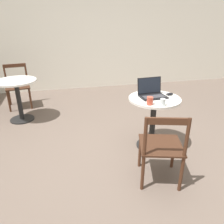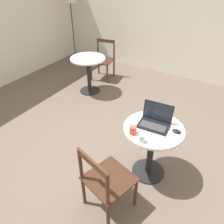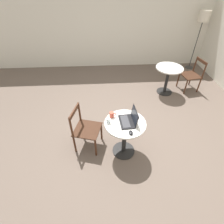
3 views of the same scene
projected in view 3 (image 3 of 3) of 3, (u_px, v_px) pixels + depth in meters
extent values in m
plane|color=#66564C|center=(114.00, 132.00, 3.69)|extent=(16.00, 16.00, 0.00)
cube|color=silver|center=(107.00, 23.00, 5.28)|extent=(9.40, 0.06, 2.70)
cylinder|color=black|center=(123.00, 150.00, 3.31)|extent=(0.41, 0.41, 0.02)
cylinder|color=black|center=(124.00, 138.00, 3.08)|extent=(0.08, 0.08, 0.68)
cylinder|color=silver|center=(125.00, 123.00, 2.85)|extent=(0.68, 0.68, 0.03)
cylinder|color=black|center=(164.00, 92.00, 4.85)|extent=(0.41, 0.41, 0.02)
cylinder|color=black|center=(167.00, 80.00, 4.62)|extent=(0.08, 0.08, 0.68)
cylinder|color=silver|center=(170.00, 68.00, 4.39)|extent=(0.68, 0.68, 0.03)
cylinder|color=#472819|center=(101.00, 132.00, 3.40)|extent=(0.04, 0.04, 0.42)
cylinder|color=#472819|center=(96.00, 148.00, 3.11)|extent=(0.04, 0.04, 0.42)
cylinder|color=#472819|center=(82.00, 129.00, 3.47)|extent=(0.04, 0.04, 0.42)
cylinder|color=#472819|center=(75.00, 144.00, 3.17)|extent=(0.04, 0.04, 0.42)
cube|color=#3C2215|center=(87.00, 129.00, 3.15)|extent=(0.55, 0.55, 0.02)
cylinder|color=#472819|center=(79.00, 112.00, 3.19)|extent=(0.04, 0.04, 0.41)
cylinder|color=#472819|center=(71.00, 127.00, 2.89)|extent=(0.04, 0.04, 0.41)
cube|color=#472819|center=(74.00, 112.00, 2.93)|extent=(0.14, 0.42, 0.07)
cylinder|color=#472819|center=(186.00, 87.00, 4.65)|extent=(0.04, 0.04, 0.42)
cylinder|color=#472819|center=(178.00, 80.00, 4.95)|extent=(0.04, 0.04, 0.42)
cylinder|color=#472819|center=(199.00, 85.00, 4.72)|extent=(0.04, 0.04, 0.42)
cylinder|color=#472819|center=(191.00, 78.00, 5.01)|extent=(0.04, 0.04, 0.42)
cube|color=#3C2215|center=(191.00, 75.00, 4.69)|extent=(0.52, 0.52, 0.02)
cylinder|color=#472819|center=(204.00, 71.00, 4.44)|extent=(0.04, 0.04, 0.41)
cylinder|color=#472819|center=(195.00, 64.00, 4.73)|extent=(0.04, 0.04, 0.41)
cube|color=#472819|center=(202.00, 61.00, 4.48)|extent=(0.09, 0.42, 0.07)
cylinder|color=#333333|center=(189.00, 67.00, 6.00)|extent=(0.25, 0.25, 0.02)
cylinder|color=#333333|center=(195.00, 46.00, 5.53)|extent=(0.02, 0.02, 1.45)
cylinder|color=beige|center=(205.00, 16.00, 4.98)|extent=(0.31, 0.31, 0.30)
cube|color=black|center=(126.00, 122.00, 2.85)|extent=(0.25, 0.36, 0.02)
cube|color=#38383D|center=(125.00, 121.00, 2.84)|extent=(0.14, 0.30, 0.00)
cube|color=black|center=(135.00, 115.00, 2.78)|extent=(0.07, 0.34, 0.22)
cube|color=black|center=(134.00, 115.00, 2.78)|extent=(0.06, 0.32, 0.20)
ellipsoid|color=black|center=(131.00, 133.00, 2.65)|extent=(0.06, 0.10, 0.03)
cylinder|color=#C64C38|center=(112.00, 115.00, 2.92)|extent=(0.07, 0.07, 0.10)
torus|color=#C64C38|center=(115.00, 114.00, 2.92)|extent=(0.05, 0.01, 0.05)
cylinder|color=silver|center=(108.00, 121.00, 2.82)|extent=(0.06, 0.06, 0.09)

